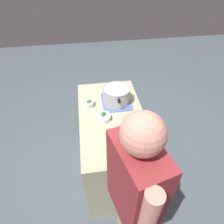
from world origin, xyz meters
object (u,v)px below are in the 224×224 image
broccoli_bowl_front (122,137)px  broccoli_bowl_back (103,117)px  person_cook (132,203)px  cooking_pot (116,95)px  lemonade_pitcher (144,127)px  broccoli_bowl_center (89,103)px

broccoli_bowl_front → broccoli_bowl_back: size_ratio=0.99×
broccoli_bowl_front → person_cook: (0.58, -0.04, 0.03)m
cooking_pot → lemonade_pitcher: (0.53, 0.14, 0.03)m
lemonade_pitcher → person_cook: person_cook is taller
cooking_pot → person_cook: (1.10, -0.08, -0.03)m
lemonade_pitcher → broccoli_bowl_front: size_ratio=1.78×
broccoli_bowl_front → broccoli_bowl_back: bearing=-155.0°
lemonade_pitcher → broccoli_bowl_front: lemonade_pitcher is taller
broccoli_bowl_back → cooking_pot: bearing=145.9°
broccoli_bowl_center → person_cook: 1.10m
lemonade_pitcher → broccoli_bowl_back: bearing=-131.8°
lemonade_pitcher → broccoli_bowl_center: (-0.50, -0.44, -0.09)m
cooking_pot → person_cook: size_ratio=0.21×
broccoli_bowl_front → broccoli_bowl_center: 0.56m
cooking_pot → broccoli_bowl_back: (0.25, -0.17, -0.06)m
broccoli_bowl_front → person_cook: size_ratio=0.08×
cooking_pot → lemonade_pitcher: bearing=15.3°
cooking_pot → broccoli_bowl_front: bearing=-4.5°
broccoli_bowl_back → lemonade_pitcher: bearing=48.2°
lemonade_pitcher → broccoli_bowl_back: 0.43m
person_cook → broccoli_bowl_back: bearing=-174.4°
cooking_pot → broccoli_bowl_back: cooking_pot is taller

